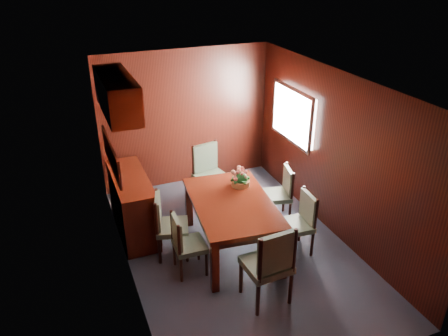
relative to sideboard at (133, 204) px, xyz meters
name	(u,v)px	position (x,y,z in m)	size (l,w,h in m)	color
ground	(237,248)	(1.25, -1.00, -0.45)	(4.50, 4.50, 0.00)	#323645
room_shell	(221,135)	(1.15, -0.67, 1.18)	(3.06, 4.52, 2.41)	black
sideboard	(133,204)	(0.00, 0.00, 0.00)	(0.48, 1.40, 0.90)	#360F06
dining_table	(232,208)	(1.18, -0.98, 0.22)	(1.20, 1.76, 0.78)	#360F06
chair_left_near	(184,241)	(0.43, -1.21, 0.03)	(0.40, 0.42, 0.86)	black
chair_left_far	(167,222)	(0.32, -0.76, 0.07)	(0.53, 0.54, 0.94)	black
chair_right_near	(301,219)	(2.05, -1.35, 0.05)	(0.44, 0.45, 0.90)	black
chair_right_far	(281,191)	(2.20, -0.52, 0.04)	(0.49, 0.50, 0.88)	black
chair_head	(270,262)	(1.18, -2.12, 0.15)	(0.54, 0.52, 1.07)	black
chair_foot	(209,171)	(1.34, 0.38, 0.12)	(0.57, 0.56, 1.03)	black
flower_centerpiece	(241,177)	(1.47, -0.62, 0.47)	(0.29, 0.29, 0.29)	#B46A37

